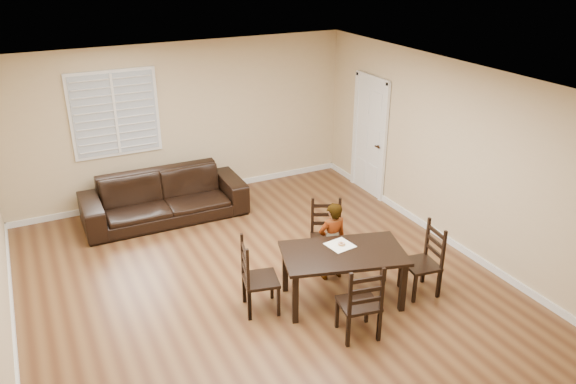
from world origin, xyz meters
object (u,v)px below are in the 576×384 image
object	(u,v)px
chair_left	(251,279)
sofa	(164,197)
dining_table	(343,258)
chair_near	(326,234)
chair_right	(429,261)
child	(332,241)
donut	(341,244)
chair_far	(363,308)

from	to	relation	value
chair_left	sofa	size ratio (longest dim) A/B	0.38
dining_table	chair_near	size ratio (longest dim) A/B	1.74
chair_right	sofa	distance (m)	4.35
chair_right	child	xyz separation A→B (m)	(-0.95, 0.82, 0.12)
chair_near	dining_table	bearing A→B (deg)	-81.47
donut	chair_near	bearing A→B (deg)	73.87
chair_right	donut	size ratio (longest dim) A/B	10.42
chair_near	chair_left	size ratio (longest dim) A/B	0.99
chair_near	chair_right	xyz separation A→B (m)	(0.82, -1.21, -0.00)
chair_far	chair_right	world-z (taller)	chair_far
chair_far	donut	size ratio (longest dim) A/B	10.49
dining_table	donut	distance (m)	0.20
chair_left	chair_right	world-z (taller)	chair_left
donut	child	bearing A→B (deg)	76.80
chair_far	child	size ratio (longest dim) A/B	0.87
donut	sofa	distance (m)	3.45
dining_table	chair_far	world-z (taller)	chair_far
chair_right	donut	world-z (taller)	chair_right
dining_table	chair_left	distance (m)	1.16
chair_near	sofa	xyz separation A→B (m)	(-1.66, 2.36, -0.06)
chair_right	donut	xyz separation A→B (m)	(-1.04, 0.46, 0.29)
chair_near	child	size ratio (longest dim) A/B	0.87
child	donut	size ratio (longest dim) A/B	12.09
chair_far	chair_left	world-z (taller)	chair_left
chair_far	donut	world-z (taller)	chair_far
chair_far	sofa	bearing A→B (deg)	-63.32
dining_table	donut	size ratio (longest dim) A/B	18.19
dining_table	child	world-z (taller)	child
sofa	chair_far	bearing A→B (deg)	-73.19
chair_right	chair_near	bearing A→B (deg)	-138.05
dining_table	child	size ratio (longest dim) A/B	1.51
chair_left	child	xyz separation A→B (m)	(1.25, 0.21, 0.11)
chair_left	donut	xyz separation A→B (m)	(1.17, -0.15, 0.28)
dining_table	chair_right	bearing A→B (deg)	0.82
chair_right	sofa	world-z (taller)	chair_right
chair_near	sofa	bearing A→B (deg)	150.82
dining_table	child	bearing A→B (deg)	90.00
chair_left	sofa	distance (m)	2.98
chair_right	chair_far	bearing A→B (deg)	-62.37
chair_near	sofa	size ratio (longest dim) A/B	0.37
chair_near	chair_right	world-z (taller)	chair_near
chair_far	child	distance (m)	1.34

